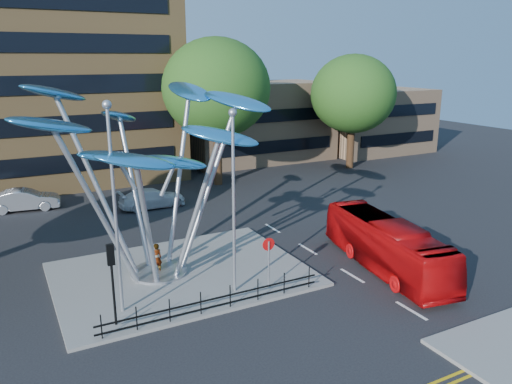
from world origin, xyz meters
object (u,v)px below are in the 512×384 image
street_lamp_right (233,186)px  pedestrian (156,258)px  traffic_light_island (112,268)px  parked_car_right (152,198)px  leaf_sculpture (149,138)px  red_bus (386,245)px  tree_far (353,94)px  tree_right (216,88)px  no_entry_sign_island (269,254)px  street_lamp_left (114,192)px  parked_car_mid (25,200)px

street_lamp_right → pedestrian: bearing=126.5°
traffic_light_island → parked_car_right: 16.79m
leaf_sculpture → pedestrian: leaf_sculpture is taller
red_bus → parked_car_right: size_ratio=1.97×
tree_far → tree_right: bearing=-180.0°
tree_far → no_entry_sign_island: size_ratio=4.41×
street_lamp_left → street_lamp_right: 5.03m
tree_right → street_lamp_right: size_ratio=1.46×
tree_far → leaf_sculpture: bearing=-147.5°
street_lamp_left → no_entry_sign_island: size_ratio=3.59×
pedestrian → no_entry_sign_island: bearing=130.3°
street_lamp_right → pedestrian: 6.03m
pedestrian → parked_car_mid: (-4.97, 15.04, -0.17)m
leaf_sculpture → street_lamp_right: size_ratio=1.53×
street_lamp_left → red_bus: size_ratio=0.94×
street_lamp_left → no_entry_sign_island: street_lamp_left is taller
parked_car_mid → parked_car_right: bearing=-105.2°
tree_right → parked_car_right: tree_right is taller
street_lamp_right → parked_car_right: bearing=87.7°
no_entry_sign_island → pedestrian: 5.78m
traffic_light_island → parked_car_mid: size_ratio=0.74×
pedestrian → parked_car_right: pedestrian is taller
parked_car_mid → parked_car_right: size_ratio=0.98×
tree_right → tree_far: 14.03m
tree_right → street_lamp_right: bearing=-111.5°
leaf_sculpture → parked_car_mid: (-4.99, 14.86, -6.11)m
red_bus → traffic_light_island: bearing=-172.7°
traffic_light_island → pedestrian: size_ratio=2.20×
tree_far → street_lamp_left: (-26.50, -18.50, -1.75)m
no_entry_sign_island → parked_car_right: (-0.90, 15.51, -1.13)m
tree_right → traffic_light_island: tree_right is taller
leaf_sculpture → pedestrian: bearing=-97.8°
traffic_light_island → parked_car_mid: (-2.06, 19.05, -1.85)m
pedestrian → parked_car_right: 11.95m
leaf_sculpture → street_lamp_left: size_ratio=1.45×
street_lamp_left → street_lamp_right: bearing=-5.7°
parked_car_right → leaf_sculpture: bearing=162.9°
leaf_sculpture → no_entry_sign_island: 7.71m
tree_far → red_bus: (-13.50, -20.09, -5.81)m
tree_far → parked_car_right: tree_far is taller
street_lamp_left → parked_car_right: size_ratio=1.86×
tree_far → parked_car_right: bearing=-169.2°
tree_far → street_lamp_right: size_ratio=1.30×
tree_far → traffic_light_island: size_ratio=3.16×
traffic_light_island → leaf_sculpture: bearing=55.0°
leaf_sculpture → red_bus: 12.86m
street_lamp_left → pedestrian: bearing=51.3°
tree_right → tree_far: bearing=0.0°
tree_far → traffic_light_island: 33.61m
street_lamp_left → red_bus: street_lamp_left is taller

